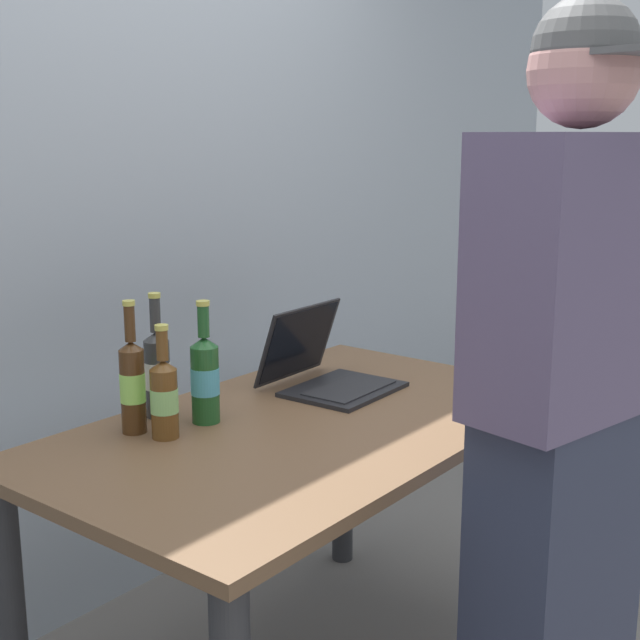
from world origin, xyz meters
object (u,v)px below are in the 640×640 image
(beer_bottle_amber, at_px, (157,371))
(person_figure, at_px, (562,424))
(beer_bottle_brown, at_px, (164,396))
(beer_bottle_dark, at_px, (205,377))
(beer_bottle_green, at_px, (133,383))
(laptop, at_px, (326,370))

(beer_bottle_amber, relative_size, person_figure, 0.19)
(beer_bottle_brown, bearing_deg, person_figure, -68.55)
(beer_bottle_amber, xyz_separation_m, beer_bottle_dark, (0.04, -0.13, -0.00))
(beer_bottle_brown, xyz_separation_m, person_figure, (0.33, -0.84, 0.02))
(beer_bottle_amber, relative_size, beer_bottle_brown, 1.17)
(beer_bottle_green, bearing_deg, beer_bottle_brown, -76.70)
(beer_bottle_green, bearing_deg, beer_bottle_amber, 20.67)
(laptop, bearing_deg, beer_bottle_brown, 174.78)
(beer_bottle_green, height_order, person_figure, person_figure)
(laptop, xyz_separation_m, beer_bottle_brown, (-0.56, 0.05, 0.05))
(beer_bottle_brown, bearing_deg, beer_bottle_dark, 2.42)
(person_figure, bearing_deg, beer_bottle_dark, 102.67)
(laptop, distance_m, person_figure, 0.83)
(laptop, bearing_deg, beer_bottle_green, 166.54)
(laptop, distance_m, beer_bottle_green, 0.60)
(beer_bottle_brown, relative_size, beer_bottle_green, 0.85)
(laptop, height_order, beer_bottle_dark, beer_bottle_dark)
(beer_bottle_brown, bearing_deg, laptop, -5.22)
(beer_bottle_brown, bearing_deg, beer_bottle_amber, 53.94)
(beer_bottle_amber, height_order, beer_bottle_brown, beer_bottle_amber)
(laptop, height_order, beer_bottle_amber, beer_bottle_amber)
(beer_bottle_amber, distance_m, beer_bottle_dark, 0.13)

